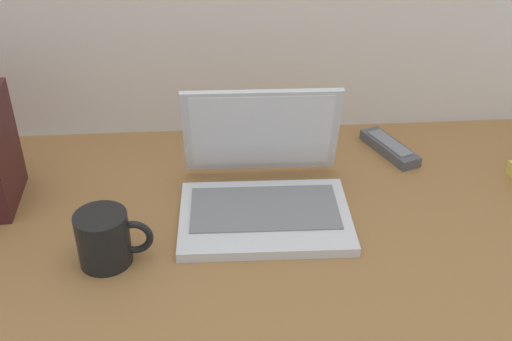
% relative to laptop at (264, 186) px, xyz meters
% --- Properties ---
extents(desk, '(1.60, 0.76, 0.03)m').
position_rel_laptop_xyz_m(desk, '(-0.04, -0.06, -0.06)').
color(desk, olive).
rests_on(desk, ground).
extents(laptop, '(0.32, 0.29, 0.21)m').
position_rel_laptop_xyz_m(laptop, '(0.00, 0.00, 0.00)').
color(laptop, silver).
rests_on(laptop, desk).
extents(coffee_mug, '(0.13, 0.09, 0.09)m').
position_rel_laptop_xyz_m(coffee_mug, '(-0.27, -0.14, 0.00)').
color(coffee_mug, black).
rests_on(coffee_mug, desk).
extents(remote_control_near, '(0.10, 0.17, 0.02)m').
position_rel_laptop_xyz_m(remote_control_near, '(0.29, 0.18, -0.03)').
color(remote_control_near, '#4C4C51').
rests_on(remote_control_near, desk).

